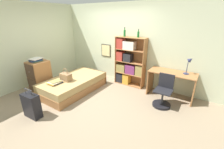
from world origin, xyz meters
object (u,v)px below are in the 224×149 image
at_px(desk_chair, 163,96).
at_px(bottle_brown, 138,34).
at_px(bed, 74,84).
at_px(desk_lamp, 190,62).
at_px(magazine_pile_on_dresser, 36,60).
at_px(dresser, 40,76).
at_px(handbag, 66,77).
at_px(bookcase, 128,63).
at_px(suitcase, 32,106).
at_px(book_stack_on_bed, 55,82).
at_px(bottle_green, 125,33).
at_px(desk, 172,80).

bearing_deg(desk_chair, bottle_brown, 146.49).
relative_size(bed, desk_lamp, 4.15).
distance_m(bottle_brown, desk_lamp, 1.63).
bearing_deg(desk_lamp, magazine_pile_on_dresser, -154.39).
relative_size(dresser, desk_lamp, 1.96).
xyz_separation_m(handbag, bookcase, (1.16, 1.61, 0.21)).
xyz_separation_m(bed, bottle_brown, (1.43, 1.39, 1.46)).
xyz_separation_m(bookcase, desk_chair, (1.41, -0.70, -0.49)).
xyz_separation_m(handbag, suitcase, (0.21, -1.20, -0.25)).
relative_size(dresser, desk_chair, 1.13).
height_order(book_stack_on_bed, suitcase, suitcase).
bearing_deg(book_stack_on_bed, bottle_green, 59.34).
distance_m(book_stack_on_bed, desk_chair, 2.93).
bearing_deg(desk_chair, bookcase, 153.68).
bearing_deg(bed, suitcase, -82.87).
xyz_separation_m(book_stack_on_bed, bottle_green, (1.12, 1.89, 1.23)).
bearing_deg(book_stack_on_bed, dresser, 178.31).
distance_m(bed, desk, 2.88).
distance_m(magazine_pile_on_dresser, desk, 3.95).
xyz_separation_m(magazine_pile_on_dresser, bookcase, (2.05, 1.90, -0.23)).
xyz_separation_m(bookcase, desk_lamp, (1.81, -0.06, 0.32)).
bearing_deg(desk_lamp, bookcase, 178.13).
bearing_deg(bed, book_stack_on_bed, -102.06).
bearing_deg(bottle_green, bookcase, 13.71).
height_order(handbag, desk_chair, desk_chair).
bearing_deg(handbag, magazine_pile_on_dresser, -161.43).
bearing_deg(magazine_pile_on_dresser, bottle_brown, 39.63).
distance_m(magazine_pile_on_dresser, bottle_brown, 3.12).
height_order(bookcase, bottle_brown, bottle_brown).
relative_size(dresser, bottle_green, 3.28).
bearing_deg(desk_lamp, handbag, -152.43).
distance_m(book_stack_on_bed, bottle_brown, 2.77).
relative_size(bottle_green, desk_chair, 0.34).
distance_m(book_stack_on_bed, bottle_green, 2.52).
xyz_separation_m(bed, dresser, (-0.89, -0.54, 0.26)).
distance_m(book_stack_on_bed, desk, 3.24).
bearing_deg(bed, bottle_brown, 44.32).
bearing_deg(desk, bottle_brown, 172.18).
bearing_deg(desk_chair, suitcase, -138.04).
height_order(book_stack_on_bed, desk_lamp, desk_lamp).
bearing_deg(book_stack_on_bed, bookcase, 56.97).
bearing_deg(bottle_brown, bookcase, -172.97).
height_order(magazine_pile_on_dresser, bottle_brown, bottle_brown).
bearing_deg(dresser, bottle_green, 44.64).
bearing_deg(handbag, bottle_brown, 48.41).
bearing_deg(suitcase, desk, 48.29).
bearing_deg(bookcase, bed, -129.73).
height_order(book_stack_on_bed, bottle_green, bottle_green).
bearing_deg(magazine_pile_on_dresser, desk_lamp, 25.61).
height_order(dresser, bottle_green, bottle_green).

